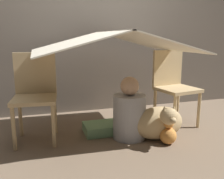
{
  "coord_description": "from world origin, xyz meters",
  "views": [
    {
      "loc": [
        -0.73,
        -2.28,
        1.0
      ],
      "look_at": [
        0.0,
        0.11,
        0.47
      ],
      "focal_mm": 40.0,
      "sensor_mm": 36.0,
      "label": 1
    }
  ],
  "objects_px": {
    "person_front": "(129,113)",
    "dog": "(159,122)",
    "chair_left": "(35,92)",
    "chair_right": "(173,84)"
  },
  "relations": [
    {
      "from": "chair_right",
      "to": "dog",
      "type": "relative_size",
      "value": 1.64
    },
    {
      "from": "chair_left",
      "to": "person_front",
      "type": "distance_m",
      "value": 0.94
    },
    {
      "from": "person_front",
      "to": "dog",
      "type": "bearing_deg",
      "value": -26.57
    },
    {
      "from": "chair_left",
      "to": "chair_right",
      "type": "bearing_deg",
      "value": 6.45
    },
    {
      "from": "chair_left",
      "to": "dog",
      "type": "relative_size",
      "value": 1.64
    },
    {
      "from": "chair_left",
      "to": "dog",
      "type": "distance_m",
      "value": 1.24
    },
    {
      "from": "person_front",
      "to": "chair_right",
      "type": "bearing_deg",
      "value": 21.93
    },
    {
      "from": "chair_right",
      "to": "dog",
      "type": "bearing_deg",
      "value": -143.38
    },
    {
      "from": "chair_left",
      "to": "dog",
      "type": "bearing_deg",
      "value": -12.17
    },
    {
      "from": "chair_right",
      "to": "person_front",
      "type": "height_order",
      "value": "chair_right"
    }
  ]
}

